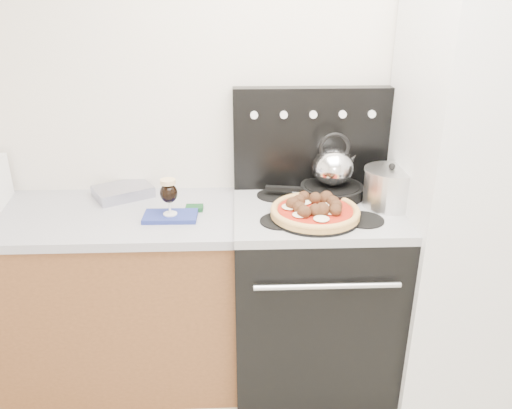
{
  "coord_description": "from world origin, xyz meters",
  "views": [
    {
      "loc": [
        -0.28,
        -0.92,
        1.83
      ],
      "look_at": [
        -0.21,
        1.05,
        0.99
      ],
      "focal_mm": 35.0,
      "sensor_mm": 36.0,
      "label": 1
    }
  ],
  "objects_px": {
    "fridge": "(470,201)",
    "pizza": "(315,209)",
    "stove_body": "(312,296)",
    "skillet": "(332,191)",
    "base_cabinet": "(90,300)",
    "beer_glass": "(169,197)",
    "pizza_pan": "(315,217)",
    "stock_pot": "(390,189)",
    "oven_mitt": "(170,216)",
    "tea_kettle": "(333,164)"
  },
  "relations": [
    {
      "from": "base_cabinet",
      "to": "pizza",
      "type": "xyz_separation_m",
      "value": [
        1.08,
        -0.14,
        0.53
      ]
    },
    {
      "from": "fridge",
      "to": "pizza_pan",
      "type": "bearing_deg",
      "value": -172.93
    },
    {
      "from": "pizza",
      "to": "skillet",
      "type": "height_order",
      "value": "pizza"
    },
    {
      "from": "beer_glass",
      "to": "pizza",
      "type": "distance_m",
      "value": 0.64
    },
    {
      "from": "fridge",
      "to": "stock_pot",
      "type": "height_order",
      "value": "fridge"
    },
    {
      "from": "oven_mitt",
      "to": "skillet",
      "type": "xyz_separation_m",
      "value": [
        0.76,
        0.19,
        0.04
      ]
    },
    {
      "from": "stove_body",
      "to": "oven_mitt",
      "type": "height_order",
      "value": "oven_mitt"
    },
    {
      "from": "stove_body",
      "to": "pizza_pan",
      "type": "height_order",
      "value": "pizza_pan"
    },
    {
      "from": "pizza",
      "to": "base_cabinet",
      "type": "bearing_deg",
      "value": 172.6
    },
    {
      "from": "fridge",
      "to": "stove_body",
      "type": "bearing_deg",
      "value": 177.95
    },
    {
      "from": "pizza",
      "to": "oven_mitt",
      "type": "bearing_deg",
      "value": 174.38
    },
    {
      "from": "pizza_pan",
      "to": "pizza",
      "type": "bearing_deg",
      "value": 180.0
    },
    {
      "from": "oven_mitt",
      "to": "tea_kettle",
      "type": "xyz_separation_m",
      "value": [
        0.76,
        0.19,
        0.17
      ]
    },
    {
      "from": "beer_glass",
      "to": "stock_pot",
      "type": "bearing_deg",
      "value": 3.21
    },
    {
      "from": "oven_mitt",
      "to": "skillet",
      "type": "relative_size",
      "value": 0.78
    },
    {
      "from": "stove_body",
      "to": "pizza_pan",
      "type": "xyz_separation_m",
      "value": [
        -0.03,
        -0.12,
        0.49
      ]
    },
    {
      "from": "pizza_pan",
      "to": "skillet",
      "type": "relative_size",
      "value": 1.3
    },
    {
      "from": "base_cabinet",
      "to": "beer_glass",
      "type": "bearing_deg",
      "value": -9.97
    },
    {
      "from": "tea_kettle",
      "to": "fridge",
      "type": "bearing_deg",
      "value": 3.47
    },
    {
      "from": "fridge",
      "to": "pizza",
      "type": "bearing_deg",
      "value": -172.93
    },
    {
      "from": "oven_mitt",
      "to": "beer_glass",
      "type": "relative_size",
      "value": 1.41
    },
    {
      "from": "base_cabinet",
      "to": "fridge",
      "type": "xyz_separation_m",
      "value": [
        1.8,
        -0.05,
        0.52
      ]
    },
    {
      "from": "oven_mitt",
      "to": "base_cabinet",
      "type": "bearing_deg",
      "value": 170.03
    },
    {
      "from": "beer_glass",
      "to": "fridge",
      "type": "bearing_deg",
      "value": 1.15
    },
    {
      "from": "stove_body",
      "to": "stock_pot",
      "type": "distance_m",
      "value": 0.65
    },
    {
      "from": "base_cabinet",
      "to": "oven_mitt",
      "type": "height_order",
      "value": "oven_mitt"
    },
    {
      "from": "stock_pot",
      "to": "oven_mitt",
      "type": "bearing_deg",
      "value": -176.79
    },
    {
      "from": "fridge",
      "to": "beer_glass",
      "type": "relative_size",
      "value": 11.29
    },
    {
      "from": "pizza",
      "to": "tea_kettle",
      "type": "distance_m",
      "value": 0.31
    },
    {
      "from": "stove_body",
      "to": "skillet",
      "type": "distance_m",
      "value": 0.53
    },
    {
      "from": "fridge",
      "to": "beer_glass",
      "type": "height_order",
      "value": "fridge"
    },
    {
      "from": "pizza",
      "to": "skillet",
      "type": "distance_m",
      "value": 0.28
    },
    {
      "from": "base_cabinet",
      "to": "pizza",
      "type": "distance_m",
      "value": 1.21
    },
    {
      "from": "oven_mitt",
      "to": "skillet",
      "type": "distance_m",
      "value": 0.78
    },
    {
      "from": "tea_kettle",
      "to": "base_cabinet",
      "type": "bearing_deg",
      "value": -156.21
    },
    {
      "from": "stove_body",
      "to": "tea_kettle",
      "type": "distance_m",
      "value": 0.66
    },
    {
      "from": "oven_mitt",
      "to": "pizza_pan",
      "type": "distance_m",
      "value": 0.64
    },
    {
      "from": "beer_glass",
      "to": "pizza_pan",
      "type": "height_order",
      "value": "beer_glass"
    },
    {
      "from": "oven_mitt",
      "to": "beer_glass",
      "type": "height_order",
      "value": "beer_glass"
    },
    {
      "from": "oven_mitt",
      "to": "stock_pot",
      "type": "bearing_deg",
      "value": 3.21
    },
    {
      "from": "fridge",
      "to": "oven_mitt",
      "type": "height_order",
      "value": "fridge"
    },
    {
      "from": "pizza_pan",
      "to": "stock_pot",
      "type": "relative_size",
      "value": 1.68
    },
    {
      "from": "stove_body",
      "to": "skillet",
      "type": "bearing_deg",
      "value": 55.95
    },
    {
      "from": "pizza_pan",
      "to": "tea_kettle",
      "type": "relative_size",
      "value": 1.8
    },
    {
      "from": "pizza_pan",
      "to": "stock_pot",
      "type": "height_order",
      "value": "stock_pot"
    },
    {
      "from": "fridge",
      "to": "tea_kettle",
      "type": "distance_m",
      "value": 0.64
    },
    {
      "from": "fridge",
      "to": "pizza",
      "type": "relative_size",
      "value": 4.89
    },
    {
      "from": "base_cabinet",
      "to": "pizza_pan",
      "type": "relative_size",
      "value": 3.69
    },
    {
      "from": "oven_mitt",
      "to": "pizza",
      "type": "xyz_separation_m",
      "value": [
        0.64,
        -0.06,
        0.05
      ]
    },
    {
      "from": "stove_body",
      "to": "beer_glass",
      "type": "xyz_separation_m",
      "value": [
        -0.67,
        -0.05,
        0.56
      ]
    }
  ]
}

